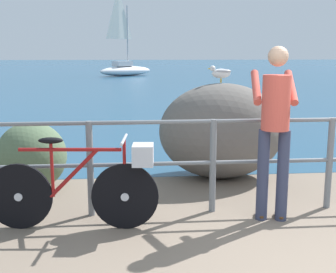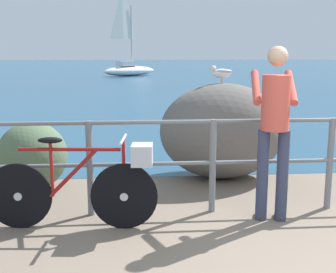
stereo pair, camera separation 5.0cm
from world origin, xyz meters
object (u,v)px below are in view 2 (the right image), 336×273
at_px(bicycle, 86,183).
at_px(sailboat, 129,66).
at_px(seagull, 222,72).
at_px(person_at_railing, 274,126).
at_px(breakwater_boulder_left, 32,156).
at_px(breakwater_boulder_main, 222,131).

relative_size(bicycle, sailboat, 0.28).
relative_size(bicycle, seagull, 5.01).
relative_size(person_at_railing, breakwater_boulder_left, 2.04).
relative_size(breakwater_boulder_main, seagull, 5.08).
xyz_separation_m(person_at_railing, seagull, (-0.20, 1.70, 0.45)).
distance_m(bicycle, person_at_railing, 1.96).
xyz_separation_m(person_at_railing, breakwater_boulder_main, (-0.19, 1.60, -0.34)).
distance_m(person_at_railing, seagull, 1.77).
relative_size(person_at_railing, sailboat, 0.29).
bearing_deg(sailboat, breakwater_boulder_left, -130.55).
xyz_separation_m(bicycle, seagull, (1.68, 1.78, 0.98)).
bearing_deg(breakwater_boulder_main, seagull, 94.56).
height_order(bicycle, sailboat, sailboat).
distance_m(breakwater_boulder_main, sailboat, 26.39).
relative_size(breakwater_boulder_main, breakwater_boulder_left, 1.97).
height_order(breakwater_boulder_left, seagull, seagull).
height_order(bicycle, person_at_railing, person_at_railing).
xyz_separation_m(breakwater_boulder_main, seagull, (-0.01, 0.09, 0.79)).
height_order(bicycle, seagull, seagull).
distance_m(breakwater_boulder_left, sailboat, 26.71).
distance_m(bicycle, seagull, 2.64).
height_order(breakwater_boulder_main, sailboat, sailboat).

